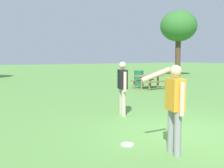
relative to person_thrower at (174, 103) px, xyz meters
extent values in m
plane|color=#609947|center=(1.18, 0.92, -0.96)|extent=(120.00, 120.00, 0.00)
cylinder|color=gray|center=(-0.02, -0.13, -0.55)|extent=(0.13, 0.13, 0.82)
cylinder|color=gray|center=(0.05, 0.12, -0.55)|extent=(0.13, 0.13, 0.82)
cube|color=orange|center=(0.01, 0.00, 0.15)|extent=(0.31, 0.42, 0.58)
sphere|color=beige|center=(0.01, 0.00, 0.57)|extent=(0.21, 0.21, 0.21)
cylinder|color=beige|center=(-0.05, -0.25, 0.10)|extent=(0.09, 0.09, 0.58)
cylinder|color=beige|center=(-0.18, 0.32, 0.49)|extent=(0.58, 0.24, 0.28)
cylinder|color=#B7AD93|center=(0.94, 3.41, -0.55)|extent=(0.13, 0.13, 0.82)
cylinder|color=#B7AD93|center=(0.87, 3.16, -0.55)|extent=(0.13, 0.13, 0.82)
cube|color=black|center=(0.90, 3.28, 0.15)|extent=(0.31, 0.42, 0.58)
sphere|color=beige|center=(0.90, 3.28, 0.57)|extent=(0.21, 0.21, 0.21)
cylinder|color=beige|center=(0.97, 3.53, 0.10)|extent=(0.09, 0.09, 0.58)
cylinder|color=beige|center=(0.84, 3.03, 0.10)|extent=(0.09, 0.09, 0.58)
cylinder|color=white|center=(-0.47, 0.84, -0.95)|extent=(0.27, 0.27, 0.03)
cube|color=olive|center=(5.89, 8.49, -0.22)|extent=(1.81, 1.05, 0.06)
cube|color=olive|center=(5.99, 7.92, -0.52)|extent=(1.72, 0.55, 0.05)
cube|color=olive|center=(5.78, 9.07, -0.52)|extent=(1.72, 0.55, 0.05)
cylinder|color=olive|center=(5.23, 8.38, -0.61)|extent=(0.11, 0.11, 0.71)
cylinder|color=olive|center=(5.33, 7.81, -0.75)|extent=(0.09, 0.09, 0.41)
cylinder|color=olive|center=(5.13, 8.95, -0.75)|extent=(0.09, 0.09, 0.41)
cylinder|color=olive|center=(6.54, 8.61, -0.61)|extent=(0.11, 0.11, 0.71)
cylinder|color=olive|center=(6.64, 8.04, -0.75)|extent=(0.09, 0.09, 0.41)
cylinder|color=olive|center=(6.44, 9.18, -0.75)|extent=(0.09, 0.09, 0.41)
cylinder|color=#1E663D|center=(6.12, 9.94, -0.51)|extent=(0.56, 0.56, 0.90)
cylinder|color=#287A4B|center=(6.12, 9.94, -0.03)|extent=(0.59, 0.59, 0.06)
cylinder|color=#4C3823|center=(14.40, 15.51, 0.90)|extent=(0.49, 0.49, 3.72)
ellipsoid|color=#33702D|center=(14.40, 15.51, 3.68)|extent=(3.36, 3.36, 2.86)
camera|label=1|loc=(-3.33, -3.66, 0.82)|focal=43.33mm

